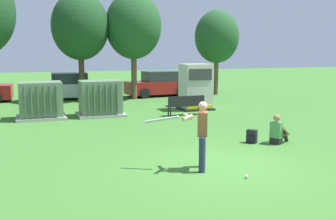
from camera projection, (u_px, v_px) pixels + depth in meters
The scene contains 14 objects.
ground_plane at pixel (221, 166), 10.46m from camera, with size 96.00×96.00×0.00m, color #3D752D.
transformer_west at pixel (41, 101), 17.58m from camera, with size 2.10×1.70×1.62m.
transformer_mid_west at pixel (100, 99), 18.36m from camera, with size 2.10×1.70×1.62m.
generator_enclosure at pixel (196, 87), 20.24m from camera, with size 1.60×1.40×2.30m.
park_bench at pixel (186, 104), 18.48m from camera, with size 1.81×0.46×0.92m.
batter at pixel (200, 132), 10.05m from camera, with size 1.54×0.97×1.74m.
sports_ball at pixel (246, 176), 9.48m from camera, with size 0.09×0.09×0.09m, color white.
seated_spectator at pixel (278, 132), 12.97m from camera, with size 0.79×0.67×0.96m.
backpack at pixel (252, 137), 13.05m from camera, with size 0.37×0.38×0.44m.
tree_center_left at pixel (80, 26), 23.27m from camera, with size 3.31×3.31×6.33m.
tree_center_right at pixel (133, 26), 24.06m from camera, with size 3.36×3.36×6.43m.
tree_right at pixel (217, 37), 26.62m from camera, with size 2.93×2.93×5.61m.
parked_car_left_of_center at pixel (68, 87), 24.50m from camera, with size 4.29×2.10×1.62m.
parked_car_right_of_center at pixel (159, 85), 26.18m from camera, with size 4.35×2.24×1.62m.
Camera 1 is at (-4.67, -9.09, 3.01)m, focal length 42.96 mm.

